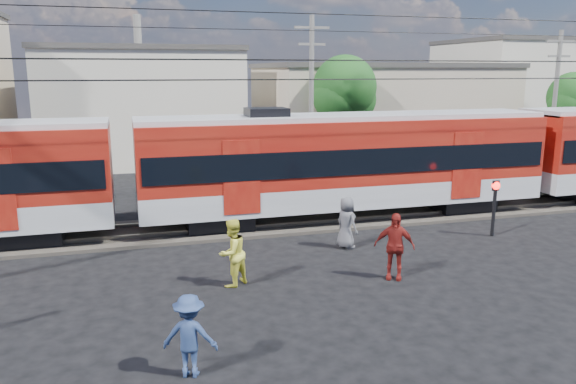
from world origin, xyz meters
name	(u,v)px	position (x,y,z in m)	size (l,w,h in m)	color
ground	(272,316)	(0.00, 0.00, 0.00)	(120.00, 120.00, 0.00)	black
track_bed	(218,227)	(0.00, 8.00, 0.06)	(70.00, 3.40, 0.12)	#2D2823
rail_near	(221,229)	(0.00, 7.25, 0.18)	(70.00, 0.12, 0.12)	#59544C
rail_far	(215,219)	(0.00, 8.75, 0.18)	(70.00, 0.12, 0.12)	#59544C
commuter_train	(351,159)	(5.33, 8.00, 2.40)	(50.30, 3.08, 4.17)	black
building_midwest	(141,104)	(-2.00, 27.00, 3.66)	(12.24, 12.24, 7.30)	#BCB6A4
building_mideast	(379,110)	(14.00, 24.00, 3.16)	(16.32, 10.20, 6.30)	tan
building_east	(512,91)	(28.00, 28.00, 4.16)	(10.20, 10.20, 8.30)	#BCB6A4
utility_pole_mid	(311,97)	(6.00, 15.00, 4.53)	(1.80, 0.24, 8.50)	slate
utility_pole_east	(555,99)	(20.00, 14.00, 4.28)	(1.80, 0.24, 8.00)	slate
tree_near	(347,91)	(9.19, 18.09, 4.66)	(3.82, 3.64, 6.72)	#382619
tree_far	(574,100)	(24.19, 17.09, 3.99)	(3.36, 3.12, 5.76)	#382619
pedestrian_b	(232,253)	(-0.53, 2.23, 0.94)	(0.92, 0.71, 1.89)	#DBD944
pedestrian_c	(190,336)	(-2.19, -2.17, 0.83)	(1.07, 0.62, 1.66)	navy
pedestrian_d	(394,246)	(3.98, 1.47, 0.96)	(1.13, 0.47, 1.93)	maroon
pedestrian_e	(347,223)	(3.76, 4.50, 0.87)	(0.85, 0.55, 1.74)	#515156
crossing_signal	(495,198)	(9.33, 4.33, 1.41)	(0.30, 0.30, 2.03)	black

